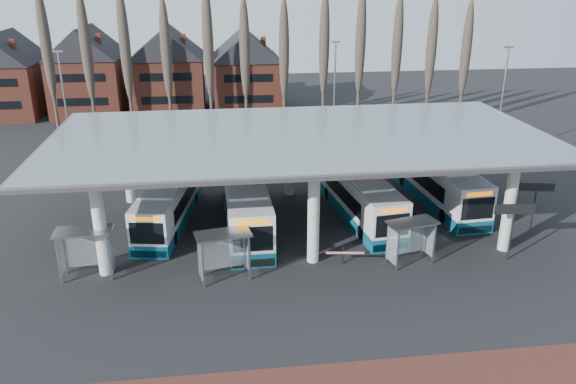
{
  "coord_description": "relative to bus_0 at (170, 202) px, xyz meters",
  "views": [
    {
      "loc": [
        -5.22,
        -26.82,
        15.99
      ],
      "look_at": [
        -0.92,
        7.0,
        2.72
      ],
      "focal_mm": 35.0,
      "sensor_mm": 36.0,
      "label": 1
    }
  ],
  "objects": [
    {
      "name": "shelter_0",
      "position": [
        -4.1,
        -7.02,
        0.64
      ],
      "size": [
        3.13,
        1.62,
        2.87
      ],
      "rotation": [
        0.0,
        0.0,
        0.03
      ],
      "color": "gray",
      "rests_on": "ground"
    },
    {
      "name": "lamp_post_c",
      "position": [
        28.79,
        10.55,
        3.89
      ],
      "size": [
        0.8,
        0.16,
        10.17
      ],
      "color": "slate",
      "rests_on": "ground"
    },
    {
      "name": "lamp_post_a",
      "position": [
        -9.21,
        12.55,
        3.89
      ],
      "size": [
        0.8,
        0.16,
        10.17
      ],
      "color": "slate",
      "rests_on": "ground"
    },
    {
      "name": "info_sign_0",
      "position": [
        20.42,
        -8.24,
        1.55
      ],
      "size": [
        2.41,
        0.3,
        3.58
      ],
      "rotation": [
        0.0,
        0.0,
        -0.07
      ],
      "color": "black",
      "rests_on": "ground"
    },
    {
      "name": "bus_2",
      "position": [
        13.07,
        -0.59,
        0.08
      ],
      "size": [
        3.83,
        11.86,
        3.24
      ],
      "rotation": [
        0.0,
        0.0,
        0.12
      ],
      "color": "white",
      "rests_on": "ground"
    },
    {
      "name": "shelter_1",
      "position": [
        3.52,
        -8.23,
        0.59
      ],
      "size": [
        3.24,
        2.04,
        2.8
      ],
      "rotation": [
        0.0,
        0.0,
        0.19
      ],
      "color": "gray",
      "rests_on": "ground"
    },
    {
      "name": "lamp_post_b",
      "position": [
        14.79,
        16.55,
        3.89
      ],
      "size": [
        0.8,
        0.16,
        10.17
      ],
      "color": "slate",
      "rests_on": "ground"
    },
    {
      "name": "shelter_2",
      "position": [
        14.41,
        -7.76,
        0.49
      ],
      "size": [
        3.13,
        2.08,
        2.66
      ],
      "rotation": [
        0.0,
        0.0,
        0.24
      ],
      "color": "gray",
      "rests_on": "ground"
    },
    {
      "name": "barrier",
      "position": [
        10.49,
        -7.87,
        -0.59
      ],
      "size": [
        2.21,
        0.74,
        1.11
      ],
      "rotation": [
        0.0,
        0.0,
        -0.13
      ],
      "color": "black",
      "rests_on": "ground"
    },
    {
      "name": "info_sign_1",
      "position": [
        24.0,
        -4.43,
        1.34
      ],
      "size": [
        2.22,
        0.53,
        3.33
      ],
      "rotation": [
        0.0,
        0.0,
        -0.19
      ],
      "color": "black",
      "rests_on": "ground"
    },
    {
      "name": "ground",
      "position": [
        8.79,
        -9.45,
        -1.45
      ],
      "size": [
        140.0,
        140.0,
        0.0
      ],
      "primitive_type": "plane",
      "color": "black",
      "rests_on": "ground"
    },
    {
      "name": "bus_3",
      "position": [
        19.55,
        1.34,
        0.13
      ],
      "size": [
        3.38,
        12.21,
        3.35
      ],
      "rotation": [
        0.0,
        0.0,
        0.07
      ],
      "color": "white",
      "rests_on": "ground"
    },
    {
      "name": "bus_0",
      "position": [
        0.0,
        0.0,
        0.0
      ],
      "size": [
        4.18,
        11.31,
        3.08
      ],
      "rotation": [
        0.0,
        0.0,
        -0.17
      ],
      "color": "white",
      "rests_on": "ground"
    },
    {
      "name": "station_canopy",
      "position": [
        8.79,
        -1.45,
        4.23
      ],
      "size": [
        32.0,
        16.0,
        6.34
      ],
      "color": "beige",
      "rests_on": "ground"
    },
    {
      "name": "townhouse_row",
      "position": [
        -6.96,
        34.55,
        4.49
      ],
      "size": [
        36.8,
        10.3,
        12.25
      ],
      "color": "brown",
      "rests_on": "ground"
    },
    {
      "name": "poplar_row",
      "position": [
        8.79,
        23.55,
        7.33
      ],
      "size": [
        45.1,
        1.1,
        14.5
      ],
      "color": "#473D33",
      "rests_on": "ground"
    },
    {
      "name": "bus_1",
      "position": [
        5.11,
        -1.23,
        0.17
      ],
      "size": [
        2.87,
        12.44,
        3.44
      ],
      "rotation": [
        0.0,
        0.0,
        0.02
      ],
      "color": "white",
      "rests_on": "ground"
    }
  ]
}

